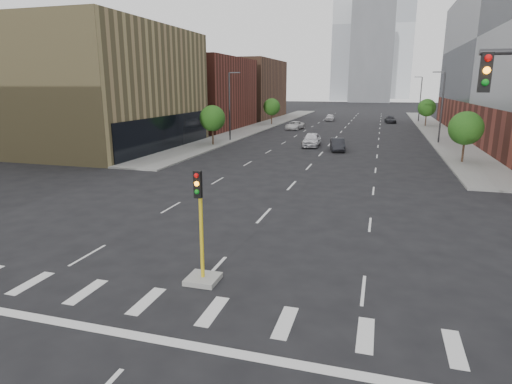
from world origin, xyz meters
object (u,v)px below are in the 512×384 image
at_px(median_traffic_signal, 202,258).
at_px(car_far_left, 295,125).
at_px(car_near_left, 311,140).
at_px(car_distant, 330,117).
at_px(car_deep_right, 390,120).
at_px(car_mid_right, 338,145).

bearing_deg(median_traffic_signal, car_far_left, 97.80).
bearing_deg(car_far_left, car_near_left, -66.02).
xyz_separation_m(median_traffic_signal, car_far_left, (-8.07, 58.90, -0.30)).
height_order(median_traffic_signal, car_distant, median_traffic_signal).
height_order(car_near_left, car_deep_right, car_near_left).
height_order(car_deep_right, car_distant, car_distant).
bearing_deg(car_deep_right, car_near_left, -110.99).
distance_m(median_traffic_signal, car_near_left, 38.68).
distance_m(car_far_left, car_distant, 20.51).
height_order(car_near_left, car_mid_right, car_near_left).
relative_size(car_mid_right, car_far_left, 0.88).
distance_m(median_traffic_signal, car_distant, 79.20).
relative_size(car_near_left, car_mid_right, 1.16).
bearing_deg(car_near_left, car_deep_right, 73.20).
relative_size(car_deep_right, car_distant, 1.08).
bearing_deg(car_near_left, median_traffic_signal, -89.45).
bearing_deg(car_distant, car_mid_right, -84.01).
xyz_separation_m(car_near_left, car_far_left, (-6.11, 20.27, -0.17)).
distance_m(car_mid_right, car_distant, 43.51).
height_order(median_traffic_signal, car_deep_right, median_traffic_signal).
relative_size(car_near_left, car_far_left, 1.02).
bearing_deg(car_far_left, car_mid_right, -60.14).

